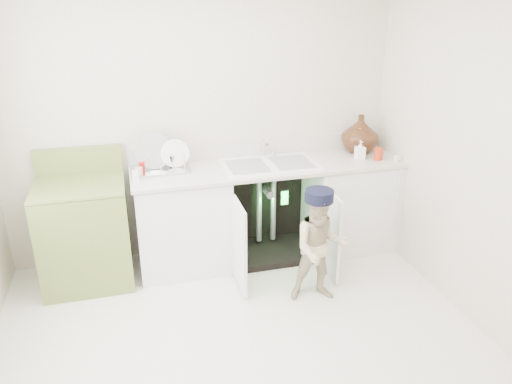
{
  "coord_description": "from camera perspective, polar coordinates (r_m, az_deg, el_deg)",
  "views": [
    {
      "loc": [
        -0.66,
        -2.82,
        2.37
      ],
      "look_at": [
        0.29,
        0.7,
        0.87
      ],
      "focal_mm": 35.0,
      "sensor_mm": 36.0,
      "label": 1
    }
  ],
  "objects": [
    {
      "name": "room_shell",
      "position": [
        3.11,
        -1.77,
        1.25
      ],
      "size": [
        6.0,
        5.5,
        1.26
      ],
      "color": "beige",
      "rests_on": "ground"
    },
    {
      "name": "avocado_stove",
      "position": [
        4.45,
        -18.94,
        -4.29
      ],
      "size": [
        0.72,
        0.65,
        1.12
      ],
      "color": "olive",
      "rests_on": "ground"
    },
    {
      "name": "ground",
      "position": [
        3.74,
        -1.53,
        -16.88
      ],
      "size": [
        3.5,
        3.5,
        0.0
      ],
      "primitive_type": "plane",
      "color": "beige",
      "rests_on": "ground"
    },
    {
      "name": "counter_run",
      "position": [
        4.63,
        1.91,
        -1.7
      ],
      "size": [
        2.44,
        1.02,
        1.26
      ],
      "color": "silver",
      "rests_on": "ground"
    },
    {
      "name": "repair_worker",
      "position": [
        3.99,
        7.34,
        -6.12
      ],
      "size": [
        0.51,
        0.68,
        0.95
      ],
      "rotation": [
        0.0,
        0.0,
        -0.18
      ],
      "color": "beige",
      "rests_on": "ground"
    }
  ]
}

